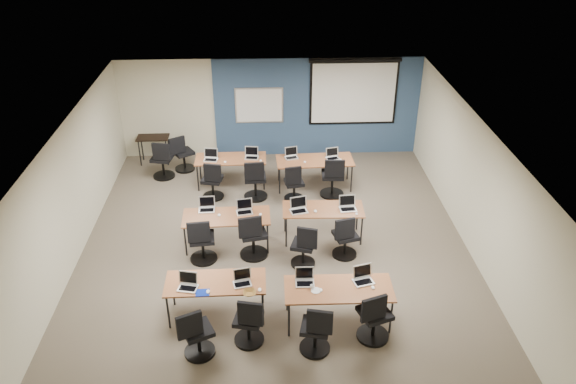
{
  "coord_description": "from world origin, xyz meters",
  "views": [
    {
      "loc": [
        -0.17,
        -9.67,
        6.8
      ],
      "look_at": [
        0.28,
        0.4,
        1.08
      ],
      "focal_mm": 35.0,
      "sensor_mm": 36.0,
      "label": 1
    }
  ],
  "objects_px": {
    "training_table_front_right": "(339,290)",
    "training_table_back_left": "(231,160)",
    "laptop_5": "(244,209)",
    "task_chair_9": "(255,183)",
    "task_chair_0": "(196,336)",
    "utility_table": "(153,141)",
    "training_table_front_left": "(216,284)",
    "task_chair_11": "(333,180)",
    "laptop_4": "(207,207)",
    "laptop_2": "(305,279)",
    "task_chair_2": "(316,333)",
    "spare_chair_a": "(182,156)",
    "task_chair_5": "(253,239)",
    "laptop_6": "(299,208)",
    "training_table_back_right": "(315,161)",
    "laptop_8": "(211,157)",
    "task_chair_8": "(213,183)",
    "laptop_10": "(291,155)",
    "projector_screen": "(354,89)",
    "training_table_mid_left": "(227,218)",
    "laptop_7": "(348,206)",
    "laptop_0": "(188,284)",
    "laptop_11": "(332,156)",
    "whiteboard": "(259,105)",
    "task_chair_6": "(304,249)",
    "task_chair_1": "(249,324)",
    "laptop_3": "(363,277)",
    "task_chair_10": "(294,186)",
    "task_chair_3": "(374,320)",
    "laptop_1": "(242,280)",
    "laptop_9": "(252,155)"
  },
  "relations": [
    {
      "from": "projector_screen",
      "to": "training_table_back_left",
      "type": "distance_m",
      "value": 3.81
    },
    {
      "from": "training_table_back_right",
      "to": "laptop_8",
      "type": "xyz_separation_m",
      "value": [
        -2.54,
        0.15,
        0.11
      ]
    },
    {
      "from": "training_table_back_left",
      "to": "training_table_back_right",
      "type": "relative_size",
      "value": 0.93
    },
    {
      "from": "laptop_3",
      "to": "laptop_4",
      "type": "xyz_separation_m",
      "value": [
        -2.86,
        2.48,
        -0.0
      ]
    },
    {
      "from": "laptop_5",
      "to": "task_chair_2",
      "type": "bearing_deg",
      "value": -79.88
    },
    {
      "from": "laptop_2",
      "to": "task_chair_5",
      "type": "bearing_deg",
      "value": 118.27
    },
    {
      "from": "task_chair_1",
      "to": "laptop_0",
      "type": "bearing_deg",
      "value": 161.96
    },
    {
      "from": "task_chair_0",
      "to": "utility_table",
      "type": "xyz_separation_m",
      "value": [
        -1.8,
        7.08,
        0.24
      ]
    },
    {
      "from": "task_chair_2",
      "to": "spare_chair_a",
      "type": "bearing_deg",
      "value": 126.22
    },
    {
      "from": "task_chair_11",
      "to": "whiteboard",
      "type": "bearing_deg",
      "value": 128.97
    },
    {
      "from": "training_table_mid_left",
      "to": "task_chair_9",
      "type": "distance_m",
      "value": 2.05
    },
    {
      "from": "laptop_5",
      "to": "task_chair_9",
      "type": "bearing_deg",
      "value": 73.35
    },
    {
      "from": "task_chair_11",
      "to": "utility_table",
      "type": "height_order",
      "value": "task_chair_11"
    },
    {
      "from": "training_table_front_right",
      "to": "training_table_back_left",
      "type": "xyz_separation_m",
      "value": [
        -2.04,
        5.06,
        -0.0
      ]
    },
    {
      "from": "training_table_back_left",
      "to": "laptop_4",
      "type": "xyz_separation_m",
      "value": [
        -0.39,
        -2.39,
        0.11
      ]
    },
    {
      "from": "training_table_front_right",
      "to": "task_chair_10",
      "type": "relative_size",
      "value": 1.91
    },
    {
      "from": "task_chair_2",
      "to": "task_chair_6",
      "type": "height_order",
      "value": "task_chair_2"
    },
    {
      "from": "training_table_front_left",
      "to": "task_chair_11",
      "type": "relative_size",
      "value": 1.64
    },
    {
      "from": "utility_table",
      "to": "laptop_2",
      "type": "bearing_deg",
      "value": -60.01
    },
    {
      "from": "laptop_4",
      "to": "laptop_5",
      "type": "distance_m",
      "value": 0.79
    },
    {
      "from": "laptop_2",
      "to": "laptop_8",
      "type": "relative_size",
      "value": 0.96
    },
    {
      "from": "task_chair_10",
      "to": "spare_chair_a",
      "type": "relative_size",
      "value": 0.96
    },
    {
      "from": "training_table_back_left",
      "to": "laptop_3",
      "type": "distance_m",
      "value": 5.46
    },
    {
      "from": "task_chair_2",
      "to": "task_chair_5",
      "type": "distance_m",
      "value": 2.86
    },
    {
      "from": "laptop_4",
      "to": "laptop_5",
      "type": "bearing_deg",
      "value": -11.33
    },
    {
      "from": "projector_screen",
      "to": "laptop_6",
      "type": "height_order",
      "value": "projector_screen"
    },
    {
      "from": "task_chair_9",
      "to": "task_chair_3",
      "type": "bearing_deg",
      "value": -70.39
    },
    {
      "from": "laptop_6",
      "to": "laptop_5",
      "type": "bearing_deg",
      "value": 166.33
    },
    {
      "from": "laptop_11",
      "to": "spare_chair_a",
      "type": "bearing_deg",
      "value": 152.91
    },
    {
      "from": "training_table_back_left",
      "to": "task_chair_1",
      "type": "bearing_deg",
      "value": -84.76
    },
    {
      "from": "laptop_1",
      "to": "laptop_0",
      "type": "bearing_deg",
      "value": 171.54
    },
    {
      "from": "laptop_0",
      "to": "laptop_11",
      "type": "xyz_separation_m",
      "value": [
        3.0,
        4.81,
        -0.0
      ]
    },
    {
      "from": "training_table_back_right",
      "to": "utility_table",
      "type": "relative_size",
      "value": 2.24
    },
    {
      "from": "laptop_0",
      "to": "laptop_4",
      "type": "xyz_separation_m",
      "value": [
        0.12,
        2.52,
        0.0
      ]
    },
    {
      "from": "training_table_back_right",
      "to": "laptop_10",
      "type": "distance_m",
      "value": 0.6
    },
    {
      "from": "training_table_back_left",
      "to": "task_chair_8",
      "type": "bearing_deg",
      "value": -121.55
    },
    {
      "from": "projector_screen",
      "to": "laptop_2",
      "type": "relative_size",
      "value": 7.44
    },
    {
      "from": "laptop_2",
      "to": "training_table_front_right",
      "type": "bearing_deg",
      "value": -16.86
    },
    {
      "from": "training_table_back_right",
      "to": "task_chair_9",
      "type": "distance_m",
      "value": 1.58
    },
    {
      "from": "laptop_0",
      "to": "task_chair_0",
      "type": "height_order",
      "value": "task_chair_0"
    },
    {
      "from": "task_chair_8",
      "to": "laptop_11",
      "type": "bearing_deg",
      "value": 23.52
    },
    {
      "from": "laptop_6",
      "to": "laptop_9",
      "type": "distance_m",
      "value": 2.74
    },
    {
      "from": "whiteboard",
      "to": "training_table_front_left",
      "type": "bearing_deg",
      "value": -96.8
    },
    {
      "from": "laptop_7",
      "to": "task_chair_0",
      "type": "bearing_deg",
      "value": -135.18
    },
    {
      "from": "whiteboard",
      "to": "task_chair_6",
      "type": "distance_m",
      "value": 5.29
    },
    {
      "from": "task_chair_5",
      "to": "laptop_0",
      "type": "bearing_deg",
      "value": -131.96
    },
    {
      "from": "training_table_front_right",
      "to": "laptop_4",
      "type": "relative_size",
      "value": 5.51
    },
    {
      "from": "task_chair_2",
      "to": "laptop_6",
      "type": "xyz_separation_m",
      "value": [
        -0.09,
        3.24,
        0.39
      ]
    },
    {
      "from": "laptop_2",
      "to": "task_chair_9",
      "type": "distance_m",
      "value": 4.25
    },
    {
      "from": "training_table_front_right",
      "to": "laptop_1",
      "type": "xyz_separation_m",
      "value": [
        -1.63,
        0.22,
        0.1
      ]
    }
  ]
}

